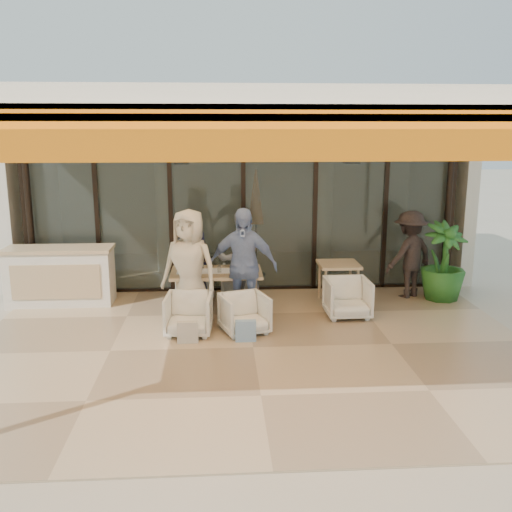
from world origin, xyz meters
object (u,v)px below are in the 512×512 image
Objects in this scene: diner_periwinkle at (243,266)px; side_table at (339,269)px; side_chair at (347,296)px; standing_woman at (409,255)px; chair_near_left at (189,312)px; dining_table at (216,274)px; chair_far_left at (194,282)px; host_counter at (60,276)px; chair_far_right at (240,280)px; diner_navy at (192,260)px; potted_palm at (443,262)px; diner_grey at (241,259)px; diner_cream at (189,268)px; chair_near_right at (244,312)px.

diner_periwinkle is 1.97m from side_table.
standing_woman is (1.37, 1.05, 0.45)m from side_chair.
side_table is (2.57, 1.39, 0.29)m from chair_near_left.
chair_far_left is (-0.41, 0.94, -0.38)m from dining_table.
dining_table is at bearing -16.30° from standing_woman.
side_table is at bearing -2.96° from host_counter.
host_counter is 1.23× the size of dining_table.
chair_far_left is at bearing 132.55° from diner_periwinkle.
standing_woman reaches higher than chair_far_right.
diner_navy is 2.72m from side_chair.
potted_palm is (1.92, 0.83, 0.36)m from side_chair.
diner_periwinkle reaches higher than standing_woman.
diner_grey is at bearing 179.76° from side_table.
host_counter is at bearing -27.69° from standing_woman.
chair_near_left reaches higher than chair_far_right.
side_chair is (0.00, -0.75, -0.28)m from side_table.
diner_periwinkle is at bearing 21.77° from diner_cream.
dining_table is 2.01× the size of side_table.
standing_woman is (3.93, 1.69, 0.46)m from chair_near_left.
chair_far_left is at bearing 6.26° from host_counter.
diner_navy reaches higher than standing_woman.
diner_grey is 3.11m from standing_woman.
diner_navy reaches higher than side_table.
chair_near_right reaches higher than chair_far_left.
chair_far_right is 2.08m from chair_near_left.
diner_grey is 1.04× the size of standing_woman.
side_table is (4.89, -0.25, 0.11)m from host_counter.
potted_palm is at bearing 7.31° from dining_table.
standing_woman is 0.60m from potted_palm.
diner_navy is 1.03× the size of standing_woman.
diner_navy is 3.94m from standing_woman.
host_counter is 2.83m from dining_table.
dining_table is 2.22× the size of chair_near_right.
host_counter is at bearing 175.51° from diner_cream.
diner_cream reaches higher than side_chair.
diner_cream reaches higher than host_counter.
side_table reaches higher than chair_near_right.
diner_periwinkle is 1.82m from side_chair.
diner_periwinkle is (0.43, -0.46, 0.25)m from dining_table.
host_counter is 6.81m from potted_palm.
side_table is at bearing 88.89° from side_chair.
diner_cream is (-0.84, -1.40, 0.59)m from chair_far_right.
diner_grey reaches higher than side_chair.
diner_cream is 0.84m from diner_periwinkle.
side_chair is at bearing 154.33° from diner_navy.
chair_near_left is at bearing -35.33° from host_counter.
diner_periwinkle is 3.32m from standing_woman.
side_chair is (2.15, -0.31, -0.32)m from dining_table.
diner_periwinkle reaches higher than diner_navy.
host_counter is 6.26m from standing_woman.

